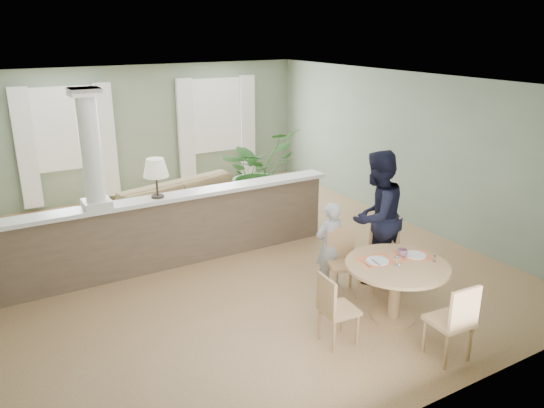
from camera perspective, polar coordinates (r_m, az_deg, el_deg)
ground at (r=8.35m, az=-4.36°, el=-5.79°), size 8.00×8.00×0.00m
room_shell at (r=8.32m, az=-6.78°, el=7.20°), size 7.02×8.02×2.71m
pony_wall at (r=7.91m, az=-11.55°, el=-2.00°), size 5.32×0.38×2.70m
sofa at (r=9.31m, az=-8.68°, el=-0.53°), size 3.08×1.77×0.84m
houseplant at (r=10.08m, az=-1.48°, el=3.49°), size 1.80×1.69×1.63m
dining_table at (r=6.60m, az=13.24°, el=-7.45°), size 1.24×1.24×0.85m
chair_far_boy at (r=7.18m, az=7.58°, el=-5.79°), size 0.52×0.52×0.89m
chair_far_man at (r=7.46m, az=12.05°, el=-4.76°), size 0.61×0.61×0.97m
chair_near at (r=6.03m, az=19.05°, el=-11.65°), size 0.44×0.44×0.91m
chair_side at (r=6.06m, az=6.70°, el=-10.92°), size 0.41×0.41×0.85m
child_person at (r=7.25m, az=6.23°, el=-4.46°), size 0.46×0.31×1.23m
man_person at (r=7.46m, az=11.14°, el=-1.37°), size 1.05×0.90×1.87m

